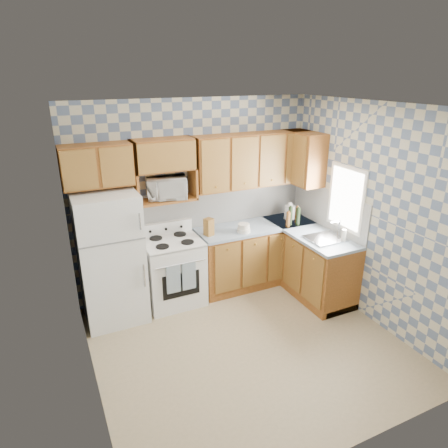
% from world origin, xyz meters
% --- Properties ---
extents(floor, '(3.40, 3.40, 0.00)m').
position_xyz_m(floor, '(0.00, 0.00, 0.00)').
color(floor, '#8C7A58').
rests_on(floor, ground).
extents(back_wall, '(3.40, 0.02, 2.70)m').
position_xyz_m(back_wall, '(0.00, 1.60, 1.35)').
color(back_wall, slate).
rests_on(back_wall, ground).
extents(right_wall, '(0.02, 3.20, 2.70)m').
position_xyz_m(right_wall, '(1.70, 0.00, 1.35)').
color(right_wall, slate).
rests_on(right_wall, ground).
extents(backsplash_back, '(2.60, 0.02, 0.56)m').
position_xyz_m(backsplash_back, '(0.40, 1.59, 1.20)').
color(backsplash_back, silver).
rests_on(backsplash_back, back_wall).
extents(backsplash_right, '(0.02, 1.60, 0.56)m').
position_xyz_m(backsplash_right, '(1.69, 0.80, 1.20)').
color(backsplash_right, silver).
rests_on(backsplash_right, right_wall).
extents(refrigerator, '(0.75, 0.70, 1.68)m').
position_xyz_m(refrigerator, '(-1.27, 1.25, 0.84)').
color(refrigerator, white).
rests_on(refrigerator, floor).
extents(stove_body, '(0.76, 0.65, 0.90)m').
position_xyz_m(stove_body, '(-0.47, 1.28, 0.45)').
color(stove_body, white).
rests_on(stove_body, floor).
extents(cooktop, '(0.76, 0.65, 0.02)m').
position_xyz_m(cooktop, '(-0.47, 1.28, 0.91)').
color(cooktop, silver).
rests_on(cooktop, stove_body).
extents(backguard, '(0.76, 0.08, 0.17)m').
position_xyz_m(backguard, '(-0.47, 1.55, 1.00)').
color(backguard, white).
rests_on(backguard, cooktop).
extents(dish_towel_left, '(0.18, 0.02, 0.38)m').
position_xyz_m(dish_towel_left, '(-0.58, 0.93, 0.54)').
color(dish_towel_left, navy).
rests_on(dish_towel_left, stove_body).
extents(dish_towel_right, '(0.18, 0.02, 0.38)m').
position_xyz_m(dish_towel_right, '(-0.37, 0.93, 0.54)').
color(dish_towel_right, navy).
rests_on(dish_towel_right, stove_body).
extents(base_cabinets_back, '(1.75, 0.60, 0.88)m').
position_xyz_m(base_cabinets_back, '(0.82, 1.30, 0.44)').
color(base_cabinets_back, brown).
rests_on(base_cabinets_back, floor).
extents(base_cabinets_right, '(0.60, 1.60, 0.88)m').
position_xyz_m(base_cabinets_right, '(1.40, 0.80, 0.44)').
color(base_cabinets_right, brown).
rests_on(base_cabinets_right, floor).
extents(countertop_back, '(1.77, 0.63, 0.04)m').
position_xyz_m(countertop_back, '(0.82, 1.30, 0.90)').
color(countertop_back, gray).
rests_on(countertop_back, base_cabinets_back).
extents(countertop_right, '(0.63, 1.60, 0.04)m').
position_xyz_m(countertop_right, '(1.40, 0.80, 0.90)').
color(countertop_right, gray).
rests_on(countertop_right, base_cabinets_right).
extents(upper_cabinets_back, '(1.75, 0.33, 0.74)m').
position_xyz_m(upper_cabinets_back, '(0.82, 1.44, 1.85)').
color(upper_cabinets_back, brown).
rests_on(upper_cabinets_back, back_wall).
extents(upper_cabinets_fridge, '(0.82, 0.33, 0.50)m').
position_xyz_m(upper_cabinets_fridge, '(-1.29, 1.44, 1.97)').
color(upper_cabinets_fridge, brown).
rests_on(upper_cabinets_fridge, back_wall).
extents(upper_cabinets_right, '(0.33, 0.70, 0.74)m').
position_xyz_m(upper_cabinets_right, '(1.53, 1.25, 1.85)').
color(upper_cabinets_right, brown).
rests_on(upper_cabinets_right, right_wall).
extents(microwave_shelf, '(0.80, 0.33, 0.03)m').
position_xyz_m(microwave_shelf, '(-0.47, 1.44, 1.44)').
color(microwave_shelf, brown).
rests_on(microwave_shelf, back_wall).
extents(microwave, '(0.57, 0.45, 0.28)m').
position_xyz_m(microwave, '(-0.44, 1.46, 1.59)').
color(microwave, white).
rests_on(microwave, microwave_shelf).
extents(sink, '(0.48, 0.40, 0.03)m').
position_xyz_m(sink, '(1.40, 0.45, 0.93)').
color(sink, '#B7B7BC').
rests_on(sink, countertop_right).
extents(window, '(0.02, 0.66, 0.86)m').
position_xyz_m(window, '(1.69, 0.45, 1.45)').
color(window, white).
rests_on(window, right_wall).
extents(bottle_0, '(0.06, 0.06, 0.27)m').
position_xyz_m(bottle_0, '(1.27, 1.09, 1.06)').
color(bottle_0, black).
rests_on(bottle_0, countertop_back).
extents(bottle_1, '(0.06, 0.06, 0.26)m').
position_xyz_m(bottle_1, '(1.37, 1.04, 1.05)').
color(bottle_1, black).
rests_on(bottle_1, countertop_back).
extents(bottle_2, '(0.06, 0.06, 0.24)m').
position_xyz_m(bottle_2, '(1.42, 1.13, 1.04)').
color(bottle_2, brown).
rests_on(bottle_2, countertop_back).
extents(bottle_3, '(0.06, 0.06, 0.22)m').
position_xyz_m(bottle_3, '(1.20, 1.04, 1.03)').
color(bottle_3, brown).
rests_on(bottle_3, countertop_back).
extents(knife_block, '(0.14, 0.14, 0.24)m').
position_xyz_m(knife_block, '(0.05, 1.23, 1.04)').
color(knife_block, brown).
rests_on(knife_block, countertop_back).
extents(electric_kettle, '(0.16, 0.16, 0.20)m').
position_xyz_m(electric_kettle, '(1.42, 1.32, 1.02)').
color(electric_kettle, white).
rests_on(electric_kettle, countertop_back).
extents(food_containers, '(0.18, 0.18, 0.12)m').
position_xyz_m(food_containers, '(0.53, 1.13, 0.98)').
color(food_containers, silver).
rests_on(food_containers, countertop_back).
extents(soap_bottle, '(0.06, 0.06, 0.17)m').
position_xyz_m(soap_bottle, '(1.55, 0.28, 1.01)').
color(soap_bottle, silver).
rests_on(soap_bottle, countertop_right).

